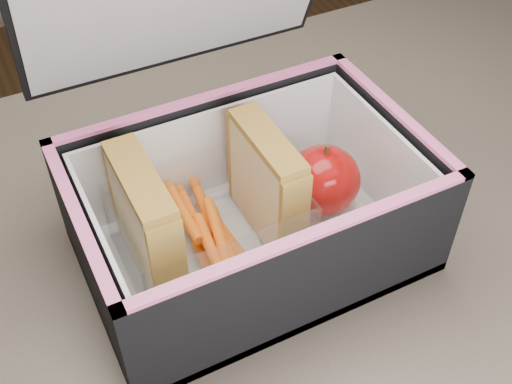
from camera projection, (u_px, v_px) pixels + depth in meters
kitchen_table at (282, 336)px, 0.64m from camera, size 1.20×0.80×0.75m
lunch_bag at (249, 199)px, 0.56m from camera, size 0.30×0.27×0.29m
plastic_tub at (210, 223)px, 0.57m from camera, size 0.16×0.11×0.07m
sandwich_left at (147, 224)px, 0.53m from camera, size 0.03×0.10×0.11m
sandwich_right at (267, 184)px, 0.57m from camera, size 0.03×0.10×0.11m
carrot_sticks at (208, 233)px, 0.58m from camera, size 0.05×0.15×0.03m
paper_napkin at (321, 208)px, 0.62m from camera, size 0.08×0.08×0.01m
red_apple at (324, 180)px, 0.60m from camera, size 0.07×0.07×0.07m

